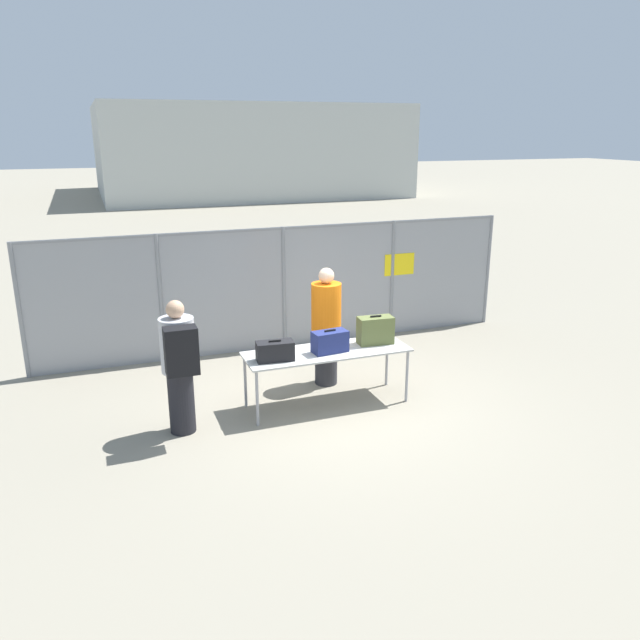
{
  "coord_description": "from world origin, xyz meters",
  "views": [
    {
      "loc": [
        -3.08,
        -7.43,
        3.71
      ],
      "look_at": [
        -0.05,
        0.69,
        1.05
      ],
      "focal_mm": 35.0,
      "sensor_mm": 36.0,
      "label": 1
    }
  ],
  "objects_px": {
    "inspection_table": "(327,354)",
    "utility_trailer": "(346,291)",
    "traveler_hooded": "(179,363)",
    "suitcase_olive": "(375,330)",
    "security_worker_near": "(326,325)",
    "suitcase_black": "(275,351)",
    "suitcase_navy": "(330,342)"
  },
  "relations": [
    {
      "from": "utility_trailer",
      "to": "suitcase_black",
      "type": "bearing_deg",
      "value": -122.83
    },
    {
      "from": "inspection_table",
      "to": "suitcase_navy",
      "type": "height_order",
      "value": "suitcase_navy"
    },
    {
      "from": "suitcase_navy",
      "to": "suitcase_black",
      "type": "bearing_deg",
      "value": -176.72
    },
    {
      "from": "suitcase_navy",
      "to": "security_worker_near",
      "type": "relative_size",
      "value": 0.28
    },
    {
      "from": "suitcase_black",
      "to": "suitcase_navy",
      "type": "height_order",
      "value": "suitcase_navy"
    },
    {
      "from": "suitcase_black",
      "to": "security_worker_near",
      "type": "distance_m",
      "value": 1.31
    },
    {
      "from": "inspection_table",
      "to": "utility_trailer",
      "type": "distance_m",
      "value": 4.93
    },
    {
      "from": "inspection_table",
      "to": "utility_trailer",
      "type": "height_order",
      "value": "inspection_table"
    },
    {
      "from": "suitcase_olive",
      "to": "traveler_hooded",
      "type": "height_order",
      "value": "traveler_hooded"
    },
    {
      "from": "security_worker_near",
      "to": "utility_trailer",
      "type": "bearing_deg",
      "value": -97.02
    },
    {
      "from": "traveler_hooded",
      "to": "suitcase_olive",
      "type": "bearing_deg",
      "value": -18.16
    },
    {
      "from": "suitcase_olive",
      "to": "utility_trailer",
      "type": "height_order",
      "value": "suitcase_olive"
    },
    {
      "from": "security_worker_near",
      "to": "utility_trailer",
      "type": "xyz_separation_m",
      "value": [
        1.89,
        3.72,
        -0.53
      ]
    },
    {
      "from": "traveler_hooded",
      "to": "security_worker_near",
      "type": "distance_m",
      "value": 2.45
    },
    {
      "from": "inspection_table",
      "to": "traveler_hooded",
      "type": "distance_m",
      "value": 2.04
    },
    {
      "from": "traveler_hooded",
      "to": "utility_trailer",
      "type": "xyz_separation_m",
      "value": [
        4.17,
        4.62,
        -0.56
      ]
    },
    {
      "from": "security_worker_near",
      "to": "utility_trailer",
      "type": "height_order",
      "value": "security_worker_near"
    },
    {
      "from": "traveler_hooded",
      "to": "utility_trailer",
      "type": "relative_size",
      "value": 0.52
    },
    {
      "from": "suitcase_black",
      "to": "traveler_hooded",
      "type": "bearing_deg",
      "value": -175.91
    },
    {
      "from": "traveler_hooded",
      "to": "security_worker_near",
      "type": "height_order",
      "value": "security_worker_near"
    },
    {
      "from": "suitcase_black",
      "to": "security_worker_near",
      "type": "relative_size",
      "value": 0.28
    },
    {
      "from": "suitcase_olive",
      "to": "utility_trailer",
      "type": "distance_m",
      "value": 4.63
    },
    {
      "from": "security_worker_near",
      "to": "suitcase_olive",
      "type": "bearing_deg",
      "value": 146.99
    },
    {
      "from": "suitcase_navy",
      "to": "security_worker_near",
      "type": "bearing_deg",
      "value": 72.67
    },
    {
      "from": "suitcase_olive",
      "to": "security_worker_near",
      "type": "distance_m",
      "value": 0.82
    },
    {
      "from": "suitcase_black",
      "to": "suitcase_navy",
      "type": "xyz_separation_m",
      "value": [
        0.79,
        0.05,
        0.02
      ]
    },
    {
      "from": "suitcase_black",
      "to": "security_worker_near",
      "type": "height_order",
      "value": "security_worker_near"
    },
    {
      "from": "suitcase_black",
      "to": "utility_trailer",
      "type": "distance_m",
      "value": 5.41
    },
    {
      "from": "suitcase_navy",
      "to": "utility_trailer",
      "type": "bearing_deg",
      "value": 64.59
    },
    {
      "from": "inspection_table",
      "to": "suitcase_navy",
      "type": "xyz_separation_m",
      "value": [
        0.02,
        -0.06,
        0.2
      ]
    },
    {
      "from": "suitcase_navy",
      "to": "security_worker_near",
      "type": "height_order",
      "value": "security_worker_near"
    },
    {
      "from": "suitcase_navy",
      "to": "suitcase_olive",
      "type": "bearing_deg",
      "value": 8.31
    }
  ]
}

